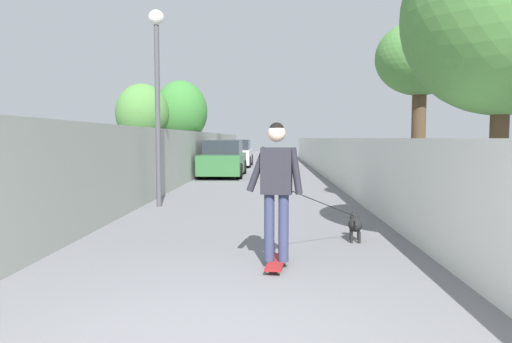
{
  "coord_description": "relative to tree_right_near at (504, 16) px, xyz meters",
  "views": [
    {
      "loc": [
        -3.25,
        -0.48,
        1.63
      ],
      "look_at": [
        5.49,
        -0.16,
        1.0
      ],
      "focal_mm": 32.45,
      "sensor_mm": 36.0,
      "label": 1
    }
  ],
  "objects": [
    {
      "name": "tree_right_near",
      "position": [
        0.0,
        0.0,
        0.0
      ],
      "size": [
        2.6,
        2.6,
        4.53
      ],
      "color": "#473523",
      "rests_on": "ground"
    },
    {
      "name": "skateboard",
      "position": [
        -0.51,
        2.95,
        -3.15
      ],
      "size": [
        0.82,
        0.3,
        0.08
      ],
      "color": "maroon",
      "rests_on": "ground"
    },
    {
      "name": "ground_plane",
      "position": [
        11.0,
        3.47,
        -3.21
      ],
      "size": [
        80.0,
        80.0,
        0.0
      ],
      "primitive_type": "plane",
      "color": "slate"
    },
    {
      "name": "tree_left_distant",
      "position": [
        10.0,
        7.6,
        -0.74
      ],
      "size": [
        1.86,
        1.86,
        3.55
      ],
      "color": "brown",
      "rests_on": "ground"
    },
    {
      "name": "person_skateboarder",
      "position": [
        -0.51,
        2.95,
        -2.11
      ],
      "size": [
        0.27,
        0.72,
        1.74
      ],
      "color": "#333859",
      "rests_on": "skateboard"
    },
    {
      "name": "car_far",
      "position": [
        20.51,
        5.12,
        -2.5
      ],
      "size": [
        4.07,
        1.8,
        1.54
      ],
      "color": "silver",
      "rests_on": "ground"
    },
    {
      "name": "car_near",
      "position": [
        13.44,
        5.12,
        -2.5
      ],
      "size": [
        4.33,
        1.8,
        1.54
      ],
      "color": "#336B38",
      "rests_on": "ground"
    },
    {
      "name": "tree_right_far",
      "position": [
        4.5,
        -0.34,
        0.16
      ],
      "size": [
        2.01,
        2.01,
        4.3
      ],
      "color": "#473523",
      "rests_on": "ground"
    },
    {
      "name": "lamp_post",
      "position": [
        4.63,
        5.72,
        -0.09
      ],
      "size": [
        0.36,
        0.36,
        4.61
      ],
      "color": "#4C4C51",
      "rests_on": "ground"
    },
    {
      "name": "tree_left_mid",
      "position": [
        16.0,
        7.44,
        -0.33
      ],
      "size": [
        2.55,
        2.55,
        4.39
      ],
      "color": "#473523",
      "rests_on": "ground"
    },
    {
      "name": "fence_right",
      "position": [
        9.0,
        0.68,
        -2.4
      ],
      "size": [
        48.0,
        0.3,
        1.63
      ],
      "primitive_type": "cube",
      "color": "silver",
      "rests_on": "ground"
    },
    {
      "name": "dog",
      "position": [
        1.04,
        1.7,
        -2.94
      ],
      "size": [
        1.84,
        1.39,
        1.06
      ],
      "color": "black",
      "rests_on": "ground"
    },
    {
      "name": "wall_left",
      "position": [
        9.0,
        6.27,
        -2.26
      ],
      "size": [
        48.0,
        0.3,
        1.9
      ],
      "primitive_type": "cube",
      "color": "#999E93",
      "rests_on": "ground"
    }
  ]
}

